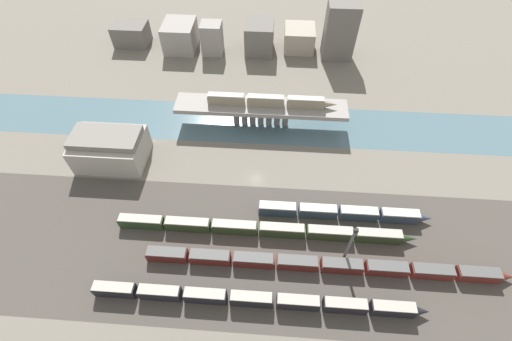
{
  "coord_description": "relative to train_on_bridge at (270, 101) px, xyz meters",
  "views": [
    {
      "loc": [
        4.5,
        -65.29,
        84.54
      ],
      "look_at": [
        0.0,
        0.63,
        3.46
      ],
      "focal_mm": 24.0,
      "sensor_mm": 36.0,
      "label": 1
    }
  ],
  "objects": [
    {
      "name": "ground_plane",
      "position": [
        -2.92,
        -25.25,
        -10.5
      ],
      "size": [
        400.0,
        400.0,
        0.0
      ],
      "primitive_type": "plane",
      "color": "#666056"
    },
    {
      "name": "railbed_yard",
      "position": [
        -2.92,
        -49.25,
        -10.5
      ],
      "size": [
        280.0,
        42.0,
        0.01
      ],
      "primitive_type": "cube",
      "color": "#423D38",
      "rests_on": "ground"
    },
    {
      "name": "river_water",
      "position": [
        -2.92,
        0.0,
        -10.5
      ],
      "size": [
        320.0,
        20.22,
        0.01
      ],
      "primitive_type": "cube",
      "color": "#47606B",
      "rests_on": "ground"
    },
    {
      "name": "bridge",
      "position": [
        -2.92,
        0.0,
        -3.44
      ],
      "size": [
        58.72,
        9.68,
        8.66
      ],
      "color": "gray",
      "rests_on": "ground"
    },
    {
      "name": "train_on_bridge",
      "position": [
        0.0,
        0.0,
        0.0
      ],
      "size": [
        43.49,
        2.62,
        3.78
      ],
      "color": "gray",
      "rests_on": "bridge"
    },
    {
      "name": "train_yard_near",
      "position": [
        -0.33,
        -62.98,
        -8.53
      ],
      "size": [
        80.24,
        2.72,
        4.0
      ],
      "color": "black",
      "rests_on": "ground"
    },
    {
      "name": "train_yard_mid",
      "position": [
        16.68,
        -52.93,
        -8.82
      ],
      "size": [
        93.18,
        3.13,
        3.43
      ],
      "color": "#5B1E19",
      "rests_on": "ground"
    },
    {
      "name": "train_yard_far",
      "position": [
        0.34,
        -43.87,
        -8.62
      ],
      "size": [
        81.75,
        2.78,
        3.84
      ],
      "color": "#23381E",
      "rests_on": "ground"
    },
    {
      "name": "train_yard_outer",
      "position": [
        22.48,
        -37.1,
        -8.59
      ],
      "size": [
        48.78,
        2.93,
        3.9
      ],
      "color": "#2D384C",
      "rests_on": "ground"
    },
    {
      "name": "warehouse_building",
      "position": [
        -49.53,
        -20.04,
        -5.26
      ],
      "size": [
        21.41,
        14.92,
        11.03
      ],
      "color": "#9E998E",
      "rests_on": "ground"
    },
    {
      "name": "signal_tower",
      "position": [
        21.8,
        -50.36,
        -2.38
      ],
      "size": [
        1.0,
        0.71,
        15.81
      ],
      "color": "#4C4C51",
      "rests_on": "ground"
    },
    {
      "name": "city_block_far_left",
      "position": [
        -64.07,
        49.54,
        -5.96
      ],
      "size": [
        14.84,
        10.76,
        9.09
      ],
      "primitive_type": "cube",
      "color": "#605B56",
      "rests_on": "ground"
    },
    {
      "name": "city_block_left",
      "position": [
        -41.21,
        47.3,
        -4.78
      ],
      "size": [
        13.33,
        15.36,
        11.45
      ],
      "primitive_type": "cube",
      "color": "gray",
      "rests_on": "ground"
    },
    {
      "name": "city_block_center",
      "position": [
        -26.62,
        44.65,
        -3.89
      ],
      "size": [
        8.72,
        8.15,
        13.23
      ],
      "primitive_type": "cube",
      "color": "gray",
      "rests_on": "ground"
    },
    {
      "name": "city_block_right",
      "position": [
        -6.36,
        47.35,
        -4.17
      ],
      "size": [
        12.04,
        13.68,
        12.67
      ],
      "primitive_type": "cube",
      "color": "#605B56",
      "rests_on": "ground"
    },
    {
      "name": "city_block_far_right",
      "position": [
        11.04,
        50.83,
        -5.82
      ],
      "size": [
        12.96,
        13.72,
        9.37
      ],
      "primitive_type": "cube",
      "color": "gray",
      "rests_on": "ground"
    },
    {
      "name": "city_block_tall",
      "position": [
        27.1,
        45.24,
        0.99
      ],
      "size": [
        12.69,
        9.21,
        22.98
      ],
      "primitive_type": "cube",
      "color": "#605B56",
      "rests_on": "ground"
    }
  ]
}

